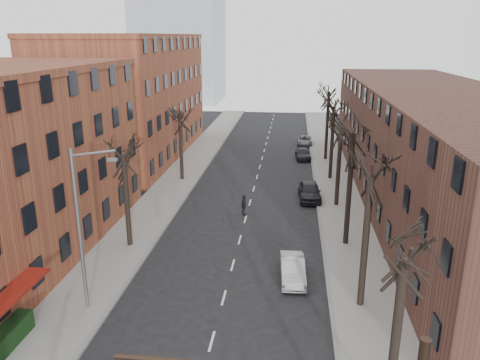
% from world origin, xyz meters
% --- Properties ---
extents(sidewalk_left, '(4.00, 90.00, 0.15)m').
position_xyz_m(sidewalk_left, '(-8.00, 35.00, 0.07)').
color(sidewalk_left, gray).
rests_on(sidewalk_left, ground).
extents(sidewalk_right, '(4.00, 90.00, 0.15)m').
position_xyz_m(sidewalk_right, '(8.00, 35.00, 0.07)').
color(sidewalk_right, gray).
rests_on(sidewalk_right, ground).
extents(building_left_far, '(12.00, 28.00, 14.00)m').
position_xyz_m(building_left_far, '(-16.00, 44.00, 7.00)').
color(building_left_far, brown).
rests_on(building_left_far, ground).
extents(building_right, '(12.00, 50.00, 10.00)m').
position_xyz_m(building_right, '(16.00, 30.00, 5.00)').
color(building_right, '#4A2D22').
rests_on(building_right, ground).
extents(awning_left, '(1.20, 7.00, 0.15)m').
position_xyz_m(awning_left, '(-9.40, 6.00, 0.00)').
color(awning_left, maroon).
rests_on(awning_left, ground).
extents(tree_right_b, '(5.20, 5.20, 10.80)m').
position_xyz_m(tree_right_b, '(7.60, 12.00, 0.00)').
color(tree_right_b, black).
rests_on(tree_right_b, ground).
extents(tree_right_c, '(5.20, 5.20, 11.60)m').
position_xyz_m(tree_right_c, '(7.60, 20.00, 0.00)').
color(tree_right_c, black).
rests_on(tree_right_c, ground).
extents(tree_right_d, '(5.20, 5.20, 10.00)m').
position_xyz_m(tree_right_d, '(7.60, 28.00, 0.00)').
color(tree_right_d, black).
rests_on(tree_right_d, ground).
extents(tree_right_e, '(5.20, 5.20, 10.80)m').
position_xyz_m(tree_right_e, '(7.60, 36.00, 0.00)').
color(tree_right_e, black).
rests_on(tree_right_e, ground).
extents(tree_right_f, '(5.20, 5.20, 11.60)m').
position_xyz_m(tree_right_f, '(7.60, 44.00, 0.00)').
color(tree_right_f, black).
rests_on(tree_right_f, ground).
extents(tree_left_a, '(5.20, 5.20, 9.50)m').
position_xyz_m(tree_left_a, '(-7.60, 18.00, 0.00)').
color(tree_left_a, black).
rests_on(tree_left_a, ground).
extents(tree_left_b, '(5.20, 5.20, 9.50)m').
position_xyz_m(tree_left_b, '(-7.60, 34.00, 0.00)').
color(tree_left_b, black).
rests_on(tree_left_b, ground).
extents(streetlight, '(2.45, 0.22, 9.03)m').
position_xyz_m(streetlight, '(-7.03, 10.00, 5.01)').
color(streetlight, slate).
rests_on(streetlight, ground).
extents(silver_sedan, '(1.69, 4.16, 1.34)m').
position_xyz_m(silver_sedan, '(3.87, 14.60, 0.67)').
color(silver_sedan, '#A2A4A8').
rests_on(silver_sedan, ground).
extents(parked_car_near, '(2.15, 4.85, 1.62)m').
position_xyz_m(parked_car_near, '(5.30, 29.51, 0.81)').
color(parked_car_near, black).
rests_on(parked_car_near, ground).
extents(parked_car_mid, '(2.00, 4.34, 1.23)m').
position_xyz_m(parked_car_mid, '(4.92, 44.26, 0.61)').
color(parked_car_mid, black).
rests_on(parked_car_mid, ground).
extents(parked_car_far, '(1.98, 4.24, 1.18)m').
position_xyz_m(parked_car_far, '(5.26, 52.03, 0.59)').
color(parked_car_far, slate).
rests_on(parked_car_far, ground).
extents(pedestrian_crossing, '(0.67, 1.11, 1.77)m').
position_xyz_m(pedestrian_crossing, '(-0.22, 24.86, 0.88)').
color(pedestrian_crossing, black).
rests_on(pedestrian_crossing, ground).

